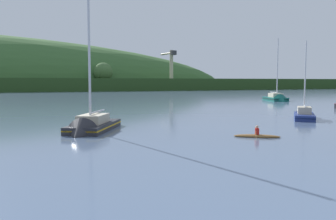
# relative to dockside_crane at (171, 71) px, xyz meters

# --- Properties ---
(dockside_crane) EXTENTS (4.40, 14.12, 20.54)m
(dockside_crane) POSITION_rel_dockside_crane_xyz_m (0.00, 0.00, 0.00)
(dockside_crane) COLOR #4C4C51
(dockside_crane) RESTS_ON ground
(sailboat_near_mooring) EXTENTS (6.05, 6.12, 9.75)m
(sailboat_near_mooring) POSITION_rel_dockside_crane_xyz_m (-48.74, -135.57, -9.76)
(sailboat_near_mooring) COLOR navy
(sailboat_near_mooring) RESTS_ON ground
(sailboat_far_left) EXTENTS (6.40, 9.46, 15.18)m
(sailboat_far_left) POSITION_rel_dockside_crane_xyz_m (-25.62, -106.14, -9.77)
(sailboat_far_left) COLOR #0F564C
(sailboat_far_left) RESTS_ON ground
(sailboat_outer_reach) EXTENTS (6.71, 8.35, 13.32)m
(sailboat_outer_reach) POSITION_rel_dockside_crane_xyz_m (-73.18, -135.47, -9.82)
(sailboat_outer_reach) COLOR #232328
(sailboat_outer_reach) RESTS_ON ground
(canoe_with_paddler) EXTENTS (3.23, 2.61, 1.02)m
(canoe_with_paddler) POSITION_rel_dockside_crane_xyz_m (-62.36, -143.86, -9.86)
(canoe_with_paddler) COLOR brown
(canoe_with_paddler) RESTS_ON ground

